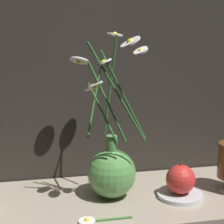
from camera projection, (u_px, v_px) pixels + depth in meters
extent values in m
plane|color=black|center=(112.00, 202.00, 0.92)|extent=(6.00, 6.00, 0.00)
cube|color=tan|center=(112.00, 200.00, 0.92)|extent=(0.78, 0.31, 0.01)
sphere|color=#59994C|center=(110.00, 173.00, 0.91)|extent=(0.12, 0.12, 0.12)
cylinder|color=#59994C|center=(110.00, 146.00, 0.90)|extent=(0.03, 0.03, 0.05)
cylinder|color=#336B2D|center=(95.00, 98.00, 0.89)|extent=(0.05, 0.07, 0.18)
cylinder|color=white|center=(79.00, 61.00, 0.89)|extent=(0.06, 0.06, 0.02)
sphere|color=yellow|center=(79.00, 61.00, 0.89)|extent=(0.02, 0.02, 0.02)
cylinder|color=#336B2D|center=(113.00, 86.00, 0.88)|extent=(0.03, 0.02, 0.24)
cylinder|color=white|center=(115.00, 34.00, 0.87)|extent=(0.05, 0.05, 0.01)
sphere|color=yellow|center=(115.00, 34.00, 0.87)|extent=(0.01, 0.01, 0.01)
cylinder|color=#336B2D|center=(102.00, 112.00, 0.85)|extent=(0.06, 0.05, 0.13)
cylinder|color=white|center=(94.00, 86.00, 0.80)|extent=(0.06, 0.06, 0.03)
sphere|color=yellow|center=(94.00, 86.00, 0.80)|extent=(0.02, 0.02, 0.02)
cylinder|color=#336B2D|center=(124.00, 97.00, 0.82)|extent=(0.12, 0.05, 0.21)
cylinder|color=white|center=(141.00, 51.00, 0.75)|extent=(0.04, 0.04, 0.02)
sphere|color=yellow|center=(141.00, 51.00, 0.75)|extent=(0.01, 0.01, 0.01)
cylinder|color=#336B2D|center=(107.00, 102.00, 0.83)|extent=(0.09, 0.04, 0.18)
cylinder|color=white|center=(104.00, 63.00, 0.77)|extent=(0.04, 0.05, 0.02)
sphere|color=yellow|center=(104.00, 63.00, 0.77)|extent=(0.01, 0.01, 0.01)
cylinder|color=#336B2D|center=(119.00, 94.00, 0.81)|extent=(0.14, 0.02, 0.23)
cylinder|color=white|center=(130.00, 42.00, 0.72)|extent=(0.04, 0.05, 0.02)
sphere|color=yellow|center=(130.00, 42.00, 0.72)|extent=(0.01, 0.01, 0.01)
cylinder|color=silver|center=(180.00, 195.00, 0.92)|extent=(0.11, 0.11, 0.01)
sphere|color=red|center=(181.00, 179.00, 0.91)|extent=(0.07, 0.07, 0.07)
cylinder|color=#4C3819|center=(181.00, 164.00, 0.90)|extent=(0.00, 0.00, 0.01)
cylinder|color=#3D7A33|center=(110.00, 219.00, 0.81)|extent=(0.10, 0.01, 0.01)
cylinder|color=white|center=(87.00, 221.00, 0.80)|extent=(0.04, 0.04, 0.00)
sphere|color=yellow|center=(87.00, 220.00, 0.80)|extent=(0.01, 0.01, 0.01)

